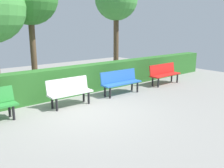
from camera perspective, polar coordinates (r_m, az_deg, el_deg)
The scene contains 5 objects.
ground_plane at distance 7.17m, azimuth -6.69°, elevation -6.40°, with size 18.55×18.55×0.00m, color gray.
bench_red at distance 10.58m, azimuth 12.15°, elevation 2.54°, with size 1.59×0.46×0.86m.
bench_blue at distance 8.82m, azimuth 1.99°, elevation 0.71°, with size 1.61×0.50×0.86m.
bench_white at distance 7.63m, azimuth -9.96°, elevation -1.54°, with size 1.42×0.48×0.86m.
hedge_row at distance 9.01m, azimuth -7.50°, elevation 1.06°, with size 14.55×0.54×1.02m, color #2D6B28.
Camera 1 is at (3.64, 5.69, 2.41)m, focal length 38.94 mm.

